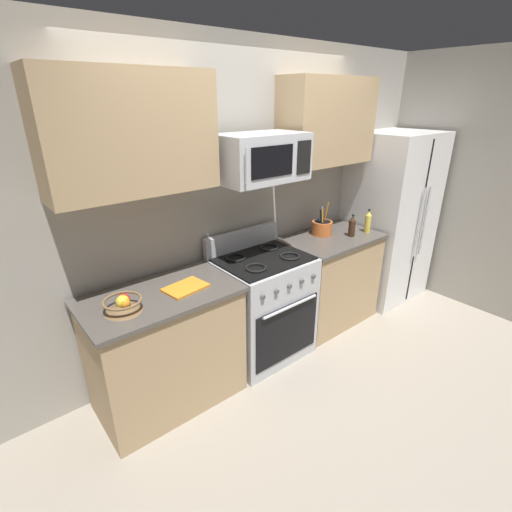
# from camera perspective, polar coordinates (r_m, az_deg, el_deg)

# --- Properties ---
(ground_plane) EXTENTS (16.00, 16.00, 0.00)m
(ground_plane) POSITION_cam_1_polar(r_m,az_deg,el_deg) (3.22, 9.49, -19.57)
(ground_plane) COLOR gray
(wall_back) EXTENTS (8.00, 0.10, 2.60)m
(wall_back) POSITION_cam_1_polar(r_m,az_deg,el_deg) (3.29, -3.30, 7.78)
(wall_back) COLOR #9E998E
(wall_back) RESTS_ON ground
(counter_left) EXTENTS (1.07, 0.63, 0.91)m
(counter_left) POSITION_cam_1_polar(r_m,az_deg,el_deg) (2.92, -13.39, -13.37)
(counter_left) COLOR tan
(counter_left) RESTS_ON ground
(range_oven) EXTENTS (0.76, 0.67, 1.09)m
(range_oven) POSITION_cam_1_polar(r_m,az_deg,el_deg) (3.33, 0.95, -7.43)
(range_oven) COLOR #B2B5BA
(range_oven) RESTS_ON ground
(counter_right) EXTENTS (0.97, 0.63, 0.91)m
(counter_right) POSITION_cam_1_polar(r_m,az_deg,el_deg) (3.90, 10.86, -3.38)
(counter_right) COLOR tan
(counter_right) RESTS_ON ground
(refrigerator) EXTENTS (0.88, 0.74, 1.83)m
(refrigerator) POSITION_cam_1_polar(r_m,az_deg,el_deg) (4.46, 19.39, 5.41)
(refrigerator) COLOR silver
(refrigerator) RESTS_ON ground
(wall_right) EXTENTS (0.10, 8.00, 2.60)m
(wall_right) POSITION_cam_1_polar(r_m,az_deg,el_deg) (4.56, 31.01, 8.87)
(wall_right) COLOR #9E998E
(wall_right) RESTS_ON ground
(microwave) EXTENTS (0.70, 0.44, 0.35)m
(microwave) POSITION_cam_1_polar(r_m,az_deg,el_deg) (2.93, 0.76, 14.61)
(microwave) COLOR #B2B5BA
(upper_cabinets_left) EXTENTS (1.06, 0.34, 0.74)m
(upper_cabinets_left) POSITION_cam_1_polar(r_m,az_deg,el_deg) (2.54, -18.43, 17.09)
(upper_cabinets_left) COLOR tan
(upper_cabinets_right) EXTENTS (0.96, 0.34, 0.74)m
(upper_cabinets_right) POSITION_cam_1_polar(r_m,az_deg,el_deg) (3.62, 10.67, 19.25)
(upper_cabinets_right) COLOR tan
(utensil_crock) EXTENTS (0.20, 0.20, 0.32)m
(utensil_crock) POSITION_cam_1_polar(r_m,az_deg,el_deg) (3.74, 9.90, 4.29)
(utensil_crock) COLOR #D1662D
(utensil_crock) RESTS_ON counter_right
(fruit_basket) EXTENTS (0.24, 0.24, 0.11)m
(fruit_basket) POSITION_cam_1_polar(r_m,az_deg,el_deg) (2.52, -19.39, -6.86)
(fruit_basket) COLOR brown
(fruit_basket) RESTS_ON counter_left
(cutting_board) EXTENTS (0.31, 0.24, 0.02)m
(cutting_board) POSITION_cam_1_polar(r_m,az_deg,el_deg) (2.71, -10.57, -4.70)
(cutting_board) COLOR orange
(cutting_board) RESTS_ON counter_left
(bottle_soy) EXTENTS (0.07, 0.07, 0.21)m
(bottle_soy) POSITION_cam_1_polar(r_m,az_deg,el_deg) (3.75, 14.25, 4.34)
(bottle_soy) COLOR #382314
(bottle_soy) RESTS_ON counter_right
(bottle_oil) EXTENTS (0.06, 0.06, 0.23)m
(bottle_oil) POSITION_cam_1_polar(r_m,az_deg,el_deg) (3.90, 16.49, 4.98)
(bottle_oil) COLOR gold
(bottle_oil) RESTS_ON counter_right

